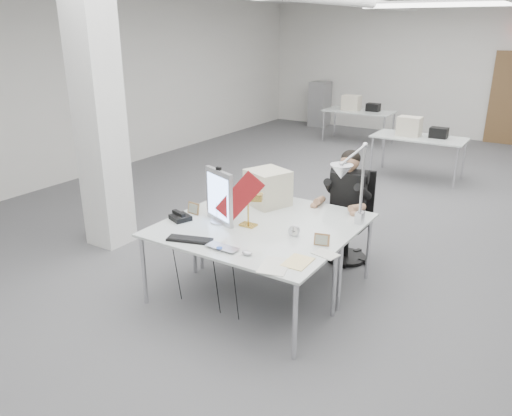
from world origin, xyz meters
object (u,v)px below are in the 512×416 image
(monitor, at_px, (219,196))
(laptop, at_px, (219,250))
(desk_main, at_px, (236,240))
(architect_lamp, at_px, (353,183))
(office_chair, at_px, (348,221))
(bankers_lamp, at_px, (248,209))
(beige_monitor, at_px, (268,187))
(seated_person, at_px, (348,189))
(desk_phone, at_px, (180,218))

(monitor, distance_m, laptop, 0.74)
(desk_main, bearing_deg, architect_lamp, 41.53)
(office_chair, bearing_deg, architect_lamp, -79.05)
(monitor, height_order, bankers_lamp, monitor)
(bankers_lamp, bearing_deg, desk_main, -99.29)
(laptop, relative_size, beige_monitor, 0.75)
(beige_monitor, bearing_deg, seated_person, 61.71)
(office_chair, height_order, laptop, office_chair)
(office_chair, relative_size, architect_lamp, 1.00)
(monitor, distance_m, beige_monitor, 0.73)
(bankers_lamp, distance_m, architect_lamp, 1.04)
(laptop, xyz_separation_m, desk_phone, (-0.78, 0.39, 0.01))
(desk_phone, bearing_deg, laptop, -4.91)
(desk_main, bearing_deg, seated_person, 73.56)
(office_chair, relative_size, monitor, 1.80)
(seated_person, xyz_separation_m, beige_monitor, (-0.71, -0.58, 0.05))
(monitor, xyz_separation_m, bankers_lamp, (0.30, 0.07, -0.10))
(laptop, relative_size, architect_lamp, 0.31)
(laptop, relative_size, desk_phone, 1.58)
(desk_phone, bearing_deg, desk_main, 14.87)
(seated_person, bearing_deg, desk_main, -118.05)
(seated_person, xyz_separation_m, bankers_lamp, (-0.54, -1.23, 0.03))
(desk_main, relative_size, seated_person, 2.19)
(desk_main, height_order, beige_monitor, beige_monitor)
(laptop, height_order, bankers_lamp, bankers_lamp)
(office_chair, bearing_deg, bankers_lamp, -124.55)
(laptop, distance_m, bankers_lamp, 0.66)
(desk_main, relative_size, monitor, 3.31)
(monitor, bearing_deg, desk_main, -12.68)
(desk_main, distance_m, seated_person, 1.63)
(bankers_lamp, distance_m, desk_phone, 0.73)
(bankers_lamp, bearing_deg, monitor, 169.64)
(architect_lamp, bearing_deg, office_chair, 88.48)
(monitor, height_order, laptop, monitor)
(architect_lamp, bearing_deg, beige_monitor, 142.94)
(laptop, height_order, architect_lamp, architect_lamp)
(monitor, height_order, desk_phone, monitor)
(seated_person, bearing_deg, laptop, -114.79)
(seated_person, relative_size, monitor, 1.51)
(monitor, relative_size, beige_monitor, 1.32)
(laptop, bearing_deg, monitor, 126.63)
(office_chair, distance_m, beige_monitor, 1.05)
(desk_main, bearing_deg, bankers_lamp, 103.91)
(laptop, bearing_deg, desk_phone, 154.19)
(desk_phone, bearing_deg, office_chair, 73.12)
(beige_monitor, relative_size, architect_lamp, 0.42)
(beige_monitor, bearing_deg, architect_lamp, 9.37)
(desk_phone, bearing_deg, architect_lamp, 43.82)
(desk_main, xyz_separation_m, architect_lamp, (0.83, 0.73, 0.50))
(desk_phone, relative_size, beige_monitor, 0.47)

